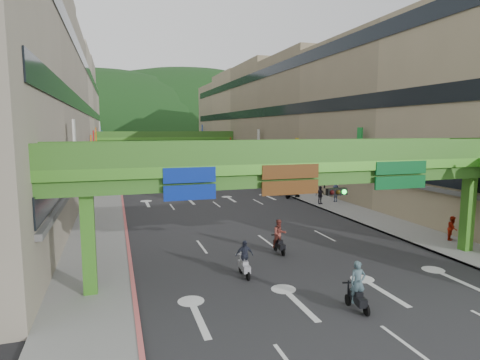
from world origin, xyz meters
name	(u,v)px	position (x,y,z in m)	size (l,w,h in m)	color
ground	(374,321)	(0.00, 0.00, 0.00)	(320.00, 320.00, 0.00)	black
road_slab	(180,177)	(0.00, 50.00, 0.01)	(18.00, 140.00, 0.02)	#28282B
sidewalk_left	(107,179)	(-11.00, 50.00, 0.07)	(4.00, 140.00, 0.15)	gray
sidewalk_right	(245,174)	(11.00, 50.00, 0.07)	(4.00, 140.00, 0.15)	gray
curb_left	(120,179)	(-9.10, 50.00, 0.09)	(0.20, 140.00, 0.18)	#CC5959
curb_right	(235,175)	(9.10, 50.00, 0.09)	(0.20, 140.00, 0.18)	gray
building_row_left	(45,116)	(-18.93, 50.00, 9.46)	(12.80, 95.00, 19.00)	#9E937F
building_row_right	(290,118)	(18.93, 50.00, 9.46)	(12.80, 95.00, 19.00)	gray
overpass_near	(330,177)	(0.93, 5.38, 5.21)	(28.00, 12.27, 7.10)	#4C9E2D
overpass_far	(167,140)	(0.00, 65.00, 5.40)	(28.00, 2.20, 7.10)	#4C9E2D
hill_left	(101,147)	(-15.00, 160.00, 0.00)	(168.00, 140.00, 112.00)	#1C4419
hill_right	(189,144)	(25.00, 180.00, 0.00)	(208.00, 176.00, 128.00)	#1C4419
bunting_string	(207,144)	(0.00, 30.00, 5.96)	(26.00, 0.36, 0.47)	black
scooter_rider_near	(358,287)	(-0.12, 1.00, 1.02)	(0.74, 1.59, 2.16)	black
scooter_rider_mid	(279,236)	(-0.20, 9.24, 1.11)	(0.91, 1.60, 2.14)	black
scooter_rider_left	(244,259)	(-3.48, 6.17, 0.97)	(0.96, 1.60, 1.95)	#9B9AA2
scooter_rider_far	(183,172)	(0.23, 47.96, 1.07)	(0.92, 1.60, 2.10)	#700008
parked_scooter_row	(281,190)	(8.80, 30.00, 0.52)	(1.60, 7.21, 1.08)	black
car_silver	(130,166)	(-7.00, 63.66, 0.66)	(1.41, 4.04, 1.33)	#9EA0A4
car_yellow	(165,166)	(-0.68, 62.50, 0.72)	(1.70, 4.22, 1.44)	gold
pedestrian_red	(452,230)	(11.97, 8.00, 0.82)	(0.80, 0.62, 1.65)	#A21809
pedestrian_dark	(320,197)	(9.80, 22.41, 0.90)	(1.05, 0.44, 1.80)	#232029
pedestrian_blue	(335,195)	(11.91, 23.02, 0.89)	(0.83, 0.53, 1.78)	#2D364E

